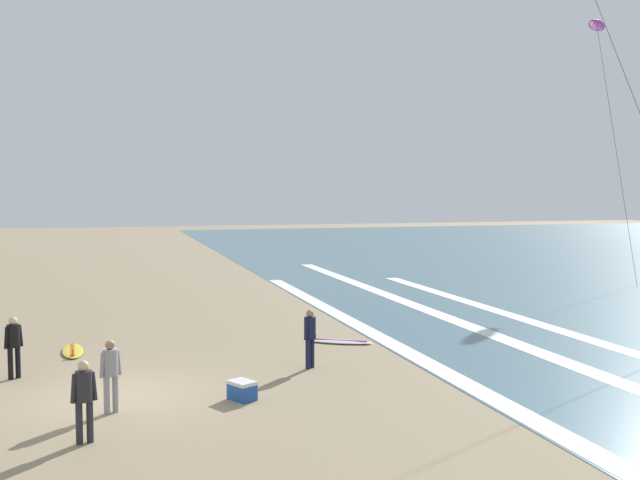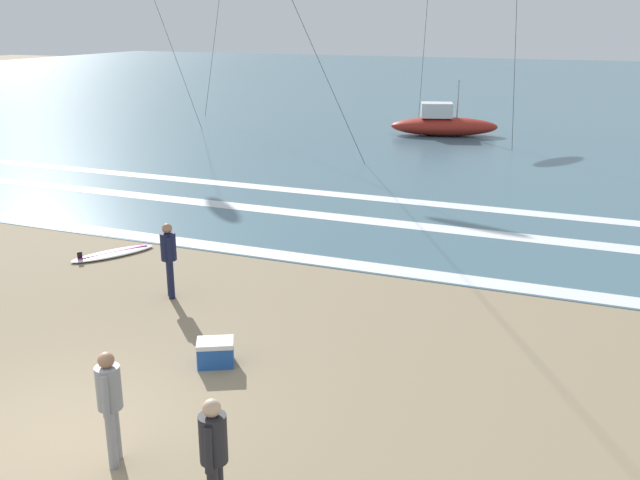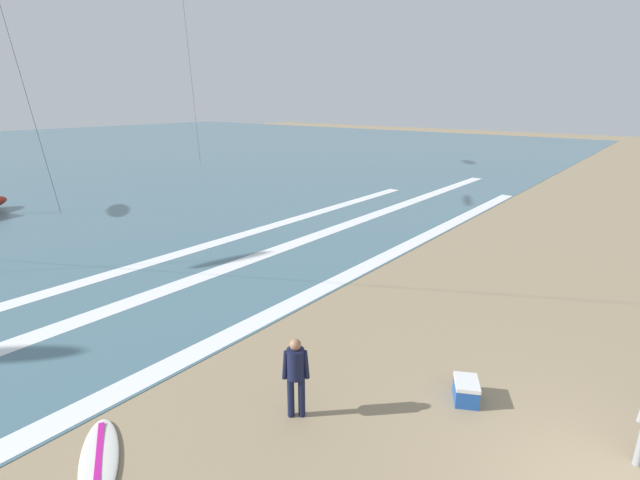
% 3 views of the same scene
% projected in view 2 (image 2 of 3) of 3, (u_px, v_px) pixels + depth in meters
% --- Properties ---
extents(ground_plane, '(160.00, 160.00, 0.00)m').
position_uv_depth(ground_plane, '(51.00, 438.00, 9.85)').
color(ground_plane, '#937F60').
extents(ocean_surface, '(140.00, 90.00, 0.01)m').
position_uv_depth(ocean_surface, '(522.00, 90.00, 56.61)').
color(ocean_surface, '#476B7A').
rests_on(ocean_surface, ground).
extents(wave_foam_shoreline, '(42.05, 0.65, 0.01)m').
position_uv_depth(wave_foam_shoreline, '(326.00, 261.00, 16.94)').
color(wave_foam_shoreline, white).
rests_on(wave_foam_shoreline, ocean_surface).
extents(wave_foam_mid_break, '(54.36, 0.72, 0.01)m').
position_uv_depth(wave_foam_mid_break, '(338.00, 217.00, 20.64)').
color(wave_foam_mid_break, white).
rests_on(wave_foam_mid_break, ocean_surface).
extents(wave_foam_outer_break, '(38.50, 0.68, 0.01)m').
position_uv_depth(wave_foam_outer_break, '(373.00, 198.00, 22.84)').
color(wave_foam_outer_break, white).
rests_on(wave_foam_outer_break, ocean_surface).
extents(surfer_mid_group, '(0.32, 0.51, 1.60)m').
position_uv_depth(surfer_mid_group, '(214.00, 450.00, 7.94)').
color(surfer_mid_group, '#232328').
rests_on(surfer_mid_group, ground).
extents(surfer_background_far, '(0.40, 0.45, 1.60)m').
position_uv_depth(surfer_background_far, '(169.00, 253.00, 14.54)').
color(surfer_background_far, '#141938').
rests_on(surfer_background_far, ground).
extents(surfer_left_far, '(0.32, 0.50, 1.60)m').
position_uv_depth(surfer_left_far, '(110.00, 398.00, 9.02)').
color(surfer_left_far, gray).
rests_on(surfer_left_far, ground).
extents(surfboard_near_water, '(1.56, 2.12, 0.25)m').
position_uv_depth(surfboard_near_water, '(113.00, 253.00, 17.39)').
color(surfboard_near_water, silver).
rests_on(surfboard_near_water, ground).
extents(offshore_boat, '(5.47, 3.13, 2.70)m').
position_uv_depth(offshore_boat, '(443.00, 124.00, 34.77)').
color(offshore_boat, maroon).
rests_on(offshore_boat, ground).
extents(cooler_box, '(0.75, 0.68, 0.44)m').
position_uv_depth(cooler_box, '(216.00, 353.00, 11.87)').
color(cooler_box, '#1E4C9E').
rests_on(cooler_box, ground).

